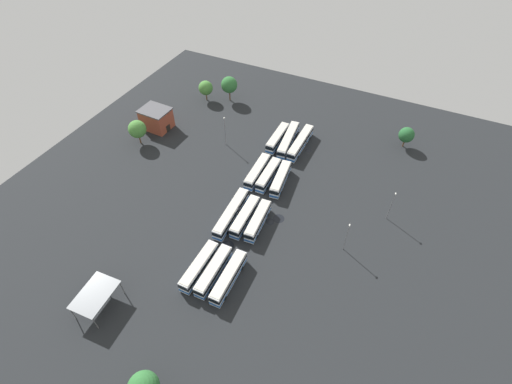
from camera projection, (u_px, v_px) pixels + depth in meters
The scene contains 26 objects.
ground_plane at pixel (257, 200), 97.81m from camera, with size 128.92×128.92×0.00m, color black.
bus_row0_slot0 at pixel (278, 138), 113.14m from camera, with size 12.61×2.69×3.45m.
bus_row0_slot1 at pixel (288, 140), 112.45m from camera, with size 15.67×4.21×3.45m.
bus_row0_slot2 at pixel (300, 143), 111.50m from camera, with size 15.49×2.55×3.45m.
bus_row1_slot0 at pixel (257, 172), 102.70m from camera, with size 12.79×2.97×3.45m.
bus_row1_slot1 at pixel (268, 175), 101.75m from camera, with size 11.92×2.74×3.45m.
bus_row1_slot2 at pixel (281, 179), 100.67m from camera, with size 12.33×3.88×3.45m.
bus_row2_slot0 at pixel (231, 213), 92.16m from camera, with size 15.59×3.26×3.45m.
bus_row2_slot1 at pixel (245, 217), 91.41m from camera, with size 12.46×2.92×3.45m.
bus_row2_slot2 at pixel (258, 221), 90.53m from camera, with size 11.88×3.32×3.45m.
bus_row3_slot0 at pixel (199, 266), 81.54m from camera, with size 12.52×2.58×3.45m.
bus_row3_slot1 at pixel (214, 271), 80.75m from camera, with size 12.55×2.69×3.45m.
bus_row3_slot2 at pixel (229, 277), 79.64m from camera, with size 12.87×2.80×3.45m.
depot_building at pixel (156, 119), 117.61m from camera, with size 7.57×9.06×6.55m.
maintenance_shelter at pixel (95, 295), 74.35m from camera, with size 9.29×6.63×4.29m.
lamp_post_mid_lot at pixel (225, 130), 110.21m from camera, with size 0.56×0.28×9.55m.
lamp_post_near_entrance at pixel (391, 205), 90.02m from camera, with size 0.56×0.28×8.82m.
lamp_post_by_building at pixel (347, 236), 83.62m from camera, with size 0.56×0.28×8.65m.
tree_east_edge at pixel (406, 135), 110.25m from camera, with size 4.49×4.49×6.47m.
tree_west_edge at pixel (206, 88), 127.87m from camera, with size 4.79×4.79×7.01m.
tree_northwest at pixel (229, 85), 126.88m from camera, with size 5.45×5.45×8.59m.
tree_north_edge at pixel (137, 129), 110.84m from camera, with size 5.24×5.24×7.67m.
puddle_back_corner at pixel (309, 151), 111.80m from camera, with size 1.83×1.83×0.01m, color black.
puddle_centre_drain at pixel (228, 246), 87.63m from camera, with size 3.03×3.03×0.01m, color black.
puddle_between_rows at pixel (270, 222), 92.71m from camera, with size 2.15×2.15×0.01m, color black.
puddle_near_shelter at pixel (279, 219), 93.39m from camera, with size 2.88×2.88×0.01m, color black.
Camera 1 is at (60.48, 28.97, 71.23)m, focal length 26.65 mm.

